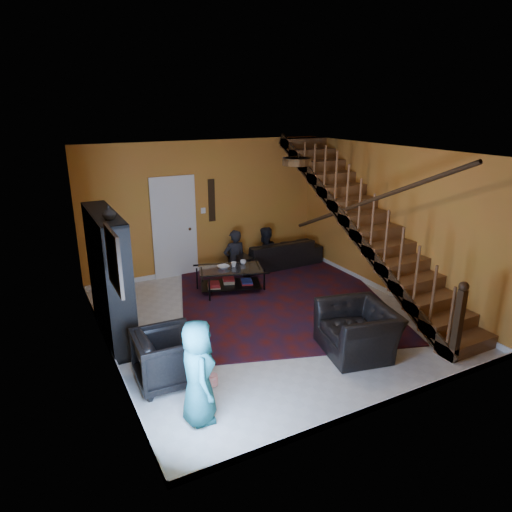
{
  "coord_description": "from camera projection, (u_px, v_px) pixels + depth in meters",
  "views": [
    {
      "loc": [
        -3.43,
        -6.15,
        3.49
      ],
      "look_at": [
        -0.01,
        0.4,
        1.02
      ],
      "focal_mm": 32.0,
      "sensor_mm": 36.0,
      "label": 1
    }
  ],
  "objects": [
    {
      "name": "person_child",
      "position": [
        198.0,
        372.0,
        5.12
      ],
      "size": [
        0.48,
        0.66,
        1.26
      ],
      "primitive_type": "imported",
      "rotation": [
        0.0,
        0.0,
        1.44
      ],
      "color": "#1B5C67",
      "rests_on": "armchair_left"
    },
    {
      "name": "wall_hanging",
      "position": [
        212.0,
        200.0,
        9.66
      ],
      "size": [
        0.14,
        0.03,
        0.9
      ],
      "primitive_type": "cube",
      "color": "black",
      "rests_on": "room"
    },
    {
      "name": "vase",
      "position": [
        109.0,
        213.0,
        6.15
      ],
      "size": [
        0.18,
        0.18,
        0.19
      ],
      "primitive_type": "imported",
      "color": "#999999",
      "rests_on": "bookshelf"
    },
    {
      "name": "cup_a",
      "position": [
        243.0,
        262.0,
        9.06
      ],
      "size": [
        0.15,
        0.15,
        0.09
      ],
      "primitive_type": "imported",
      "rotation": [
        0.0,
        0.0,
        0.43
      ],
      "color": "#999999",
      "rests_on": "coffee_table"
    },
    {
      "name": "framed_picture",
      "position": [
        114.0,
        260.0,
        5.35
      ],
      "size": [
        0.04,
        0.74,
        0.74
      ],
      "primitive_type": "cube",
      "color": "#9A301C",
      "rests_on": "room"
    },
    {
      "name": "popcorn_bucket",
      "position": [
        213.0,
        380.0,
        5.91
      ],
      "size": [
        0.13,
        0.13,
        0.14
      ],
      "primitive_type": "cylinder",
      "rotation": [
        0.0,
        0.0,
        0.07
      ],
      "color": "red",
      "rests_on": "rug"
    },
    {
      "name": "person_adult_b",
      "position": [
        264.0,
        257.0,
        10.22
      ],
      "size": [
        0.72,
        0.59,
        1.37
      ],
      "primitive_type": "imported",
      "rotation": [
        0.0,
        0.0,
        3.26
      ],
      "color": "black",
      "rests_on": "sofa"
    },
    {
      "name": "cup_b",
      "position": [
        234.0,
        264.0,
        8.91
      ],
      "size": [
        0.11,
        0.11,
        0.1
      ],
      "primitive_type": "imported",
      "rotation": [
        0.0,
        0.0,
        -0.04
      ],
      "color": "#999999",
      "rests_on": "coffee_table"
    },
    {
      "name": "bookshelf",
      "position": [
        110.0,
        279.0,
        6.93
      ],
      "size": [
        0.35,
        1.8,
        2.0
      ],
      "color": "black",
      "rests_on": "floor"
    },
    {
      "name": "room",
      "position": [
        168.0,
        303.0,
        8.3
      ],
      "size": [
        5.5,
        5.5,
        5.5
      ],
      "color": "#C16A2A",
      "rests_on": "ground"
    },
    {
      "name": "floor",
      "position": [
        267.0,
        319.0,
        7.78
      ],
      "size": [
        5.5,
        5.5,
        0.0
      ],
      "primitive_type": "plane",
      "color": "beige",
      "rests_on": "ground"
    },
    {
      "name": "coffee_table",
      "position": [
        231.0,
        278.0,
        8.91
      ],
      "size": [
        1.37,
        1.06,
        0.46
      ],
      "rotation": [
        0.0,
        0.0,
        -0.33
      ],
      "color": "black",
      "rests_on": "floor"
    },
    {
      "name": "sofa",
      "position": [
        276.0,
        253.0,
        10.28
      ],
      "size": [
        2.03,
        0.81,
        0.59
      ],
      "primitive_type": "imported",
      "rotation": [
        0.0,
        0.0,
        3.15
      ],
      "color": "black",
      "rests_on": "floor"
    },
    {
      "name": "door",
      "position": [
        174.0,
        229.0,
        9.44
      ],
      "size": [
        0.82,
        0.05,
        2.05
      ],
      "primitive_type": "cube",
      "color": "silver",
      "rests_on": "floor"
    },
    {
      "name": "bowl",
      "position": [
        223.0,
        267.0,
        8.83
      ],
      "size": [
        0.25,
        0.25,
        0.05
      ],
      "primitive_type": "imported",
      "rotation": [
        0.0,
        0.0,
        0.13
      ],
      "color": "#999999",
      "rests_on": "coffee_table"
    },
    {
      "name": "staircase",
      "position": [
        370.0,
        225.0,
        8.27
      ],
      "size": [
        0.95,
        5.02,
        3.18
      ],
      "color": "brown",
      "rests_on": "floor"
    },
    {
      "name": "ceiling_fixture",
      "position": [
        297.0,
        162.0,
        6.24
      ],
      "size": [
        0.4,
        0.4,
        0.1
      ],
      "primitive_type": "cylinder",
      "color": "#3F2814",
      "rests_on": "room"
    },
    {
      "name": "armchair_right",
      "position": [
        357.0,
        330.0,
        6.66
      ],
      "size": [
        1.15,
        1.26,
        0.71
      ],
      "primitive_type": "imported",
      "rotation": [
        0.0,
        0.0,
        -1.78
      ],
      "color": "black",
      "rests_on": "floor"
    },
    {
      "name": "rug",
      "position": [
        281.0,
        299.0,
        8.58
      ],
      "size": [
        4.78,
        5.12,
        0.02
      ],
      "primitive_type": "cube",
      "rotation": [
        0.0,
        0.0,
        -0.31
      ],
      "color": "#410E0B",
      "rests_on": "floor"
    },
    {
      "name": "person_adult_a",
      "position": [
        235.0,
        261.0,
        9.9
      ],
      "size": [
        0.52,
        0.35,
        1.4
      ],
      "primitive_type": "imported",
      "rotation": [
        0.0,
        0.0,
        3.11
      ],
      "color": "black",
      "rests_on": "sofa"
    },
    {
      "name": "armchair_left",
      "position": [
        167.0,
        358.0,
        5.91
      ],
      "size": [
        0.82,
        0.8,
        0.73
      ],
      "primitive_type": "imported",
      "rotation": [
        0.0,
        0.0,
        1.53
      ],
      "color": "black",
      "rests_on": "floor"
    }
  ]
}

